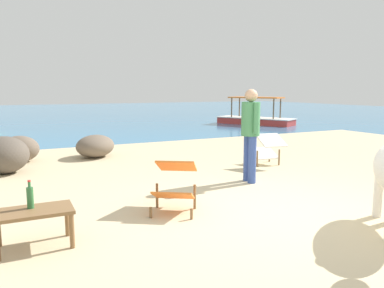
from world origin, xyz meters
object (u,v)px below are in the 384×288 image
object	(u,v)px
low_bench_table	(34,216)
person_standing	(250,128)
boat_red	(255,118)
deck_chair_far	(267,148)
bottle	(30,197)
deck_chair_near	(175,182)

from	to	relation	value
low_bench_table	person_standing	xyz separation A→B (m)	(3.57, 1.31, 0.61)
low_bench_table	boat_red	bearing A→B (deg)	45.98
deck_chair_far	boat_red	xyz separation A→B (m)	(5.61, 8.21, -0.13)
person_standing	bottle	bearing A→B (deg)	-152.19
low_bench_table	deck_chair_near	bearing A→B (deg)	15.65
bottle	deck_chair_far	xyz separation A→B (m)	(4.76, 2.26, -0.13)
deck_chair_far	boat_red	size ratio (longest dim) A/B	0.22
deck_chair_near	boat_red	distance (m)	13.21
low_bench_table	person_standing	distance (m)	3.85
bottle	deck_chair_near	world-z (taller)	bottle
bottle	boat_red	xyz separation A→B (m)	(10.37, 10.46, -0.27)
bottle	deck_chair_near	xyz separation A→B (m)	(1.80, 0.41, -0.13)
person_standing	boat_red	world-z (taller)	person_standing
deck_chair_near	deck_chair_far	bearing A→B (deg)	154.25
low_bench_table	boat_red	distance (m)	14.77
bottle	boat_red	size ratio (longest dim) A/B	0.08
deck_chair_far	boat_red	bearing A→B (deg)	-25.51
bottle	deck_chair_far	distance (m)	5.27
deck_chair_far	boat_red	distance (m)	9.94
person_standing	boat_red	size ratio (longest dim) A/B	0.43
deck_chair_far	person_standing	xyz separation A→B (m)	(-1.17, -1.02, 0.56)
low_bench_table	boat_red	size ratio (longest dim) A/B	0.20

